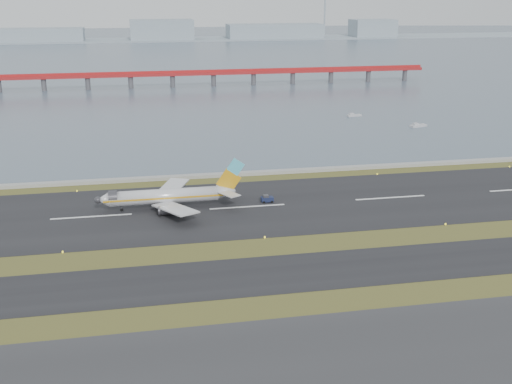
# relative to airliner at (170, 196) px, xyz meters

# --- Properties ---
(ground) EXTENTS (1000.00, 1000.00, 0.00)m
(ground) POSITION_rel_airliner_xyz_m (19.96, -32.73, -3.46)
(ground) COLOR #3F4A1A
(ground) RESTS_ON ground
(taxiway_strip) EXTENTS (1000.00, 18.00, 0.10)m
(taxiway_strip) POSITION_rel_airliner_xyz_m (19.96, -44.73, -3.41)
(taxiway_strip) COLOR black
(taxiway_strip) RESTS_ON ground
(runway_strip) EXTENTS (1000.00, 45.00, 0.10)m
(runway_strip) POSITION_rel_airliner_xyz_m (19.96, -2.73, -3.41)
(runway_strip) COLOR black
(runway_strip) RESTS_ON ground
(seawall) EXTENTS (1000.00, 2.50, 1.00)m
(seawall) POSITION_rel_airliner_xyz_m (19.96, 27.27, -2.96)
(seawall) COLOR gray
(seawall) RESTS_ON ground
(bay_water) EXTENTS (1400.00, 800.00, 1.30)m
(bay_water) POSITION_rel_airliner_xyz_m (19.96, 427.27, -3.46)
(bay_water) COLOR #4B5C6B
(bay_water) RESTS_ON ground
(red_pier) EXTENTS (260.00, 5.00, 10.20)m
(red_pier) POSITION_rel_airliner_xyz_m (39.96, 217.27, 3.82)
(red_pier) COLOR #A61C1E
(red_pier) RESTS_ON ground
(far_shoreline) EXTENTS (1400.00, 80.00, 60.50)m
(far_shoreline) POSITION_rel_airliner_xyz_m (33.58, 587.27, 2.61)
(far_shoreline) COLOR #8B99A4
(far_shoreline) RESTS_ON ground
(airliner) EXTENTS (38.52, 32.89, 12.80)m
(airliner) POSITION_rel_airliner_xyz_m (0.00, 0.00, 0.00)
(airliner) COLOR silver
(airliner) RESTS_ON ground
(pushback_tug) EXTENTS (3.27, 1.94, 2.09)m
(pushback_tug) POSITION_rel_airliner_xyz_m (25.85, 0.07, -2.44)
(pushback_tug) COLOR #151C3B
(pushback_tug) RESTS_ON ground
(workboat_near) EXTENTS (7.88, 4.40, 1.83)m
(workboat_near) POSITION_rel_airliner_xyz_m (108.10, 84.63, -2.88)
(workboat_near) COLOR #B3B3B8
(workboat_near) RESTS_ON ground
(workboat_far) EXTENTS (6.92, 3.15, 1.62)m
(workboat_far) POSITION_rel_airliner_xyz_m (89.58, 111.58, -2.95)
(workboat_far) COLOR #B3B3B8
(workboat_far) RESTS_ON ground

